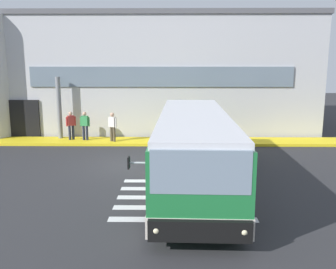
# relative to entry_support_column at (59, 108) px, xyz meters

# --- Properties ---
(ground_plane) EXTENTS (80.00, 90.00, 0.02)m
(ground_plane) POSITION_rel_entry_support_column_xyz_m (5.08, -5.40, -1.99)
(ground_plane) COLOR #2B2B2D
(ground_plane) RESTS_ON ground
(bay_paint_stripes) EXTENTS (4.40, 3.96, 0.01)m
(bay_paint_stripes) POSITION_rel_entry_support_column_xyz_m (7.08, -9.60, -1.98)
(bay_paint_stripes) COLOR silver
(bay_paint_stripes) RESTS_ON ground
(terminal_building) EXTENTS (23.62, 13.80, 7.73)m
(terminal_building) POSITION_rel_entry_support_column_xyz_m (4.39, 6.23, 1.88)
(terminal_building) COLOR #B7B7BC
(terminal_building) RESTS_ON ground
(boarding_curb) EXTENTS (25.82, 2.00, 0.15)m
(boarding_curb) POSITION_rel_entry_support_column_xyz_m (5.08, -0.60, -1.91)
(boarding_curb) COLOR yellow
(boarding_curb) RESTS_ON ground
(entry_support_column) EXTENTS (0.28, 0.28, 3.67)m
(entry_support_column) POSITION_rel_entry_support_column_xyz_m (0.00, 0.00, 0.00)
(entry_support_column) COLOR slate
(entry_support_column) RESTS_ON boarding_curb
(bus_main_foreground) EXTENTS (3.31, 11.19, 2.70)m
(bus_main_foreground) POSITION_rel_entry_support_column_xyz_m (7.57, -7.93, -0.65)
(bus_main_foreground) COLOR #1E7238
(bus_main_foreground) RESTS_ON ground
(passenger_near_column) EXTENTS (0.51, 0.39, 1.68)m
(passenger_near_column) POSITION_rel_entry_support_column_xyz_m (0.80, -0.49, -0.90)
(passenger_near_column) COLOR #1E2338
(passenger_near_column) RESTS_ON boarding_curb
(passenger_by_doorway) EXTENTS (0.59, 0.41, 1.68)m
(passenger_by_doorway) POSITION_rel_entry_support_column_xyz_m (1.65, -0.54, -0.87)
(passenger_by_doorway) COLOR #1E2338
(passenger_by_doorway) RESTS_ON boarding_curb
(passenger_at_curb_edge) EXTENTS (0.53, 0.37, 1.68)m
(passenger_at_curb_edge) POSITION_rel_entry_support_column_xyz_m (3.33, -0.95, -0.90)
(passenger_at_curb_edge) COLOR #4C4233
(passenger_at_curb_edge) RESTS_ON boarding_curb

